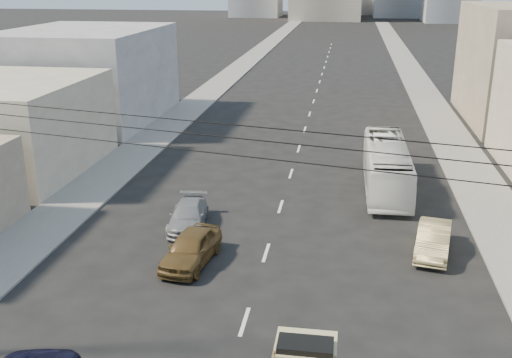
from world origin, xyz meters
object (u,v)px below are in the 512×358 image
(city_bus, at_px, (386,166))
(sedan_grey, at_px, (188,216))
(sedan_tan, at_px, (433,240))
(sedan_brown, at_px, (191,248))

(city_bus, height_order, sedan_grey, city_bus)
(city_bus, xyz_separation_m, sedan_tan, (1.75, -8.91, -0.75))
(sedan_brown, bearing_deg, city_bus, 58.79)
(city_bus, bearing_deg, sedan_brown, -128.97)
(sedan_brown, distance_m, sedan_tan, 11.28)
(sedan_brown, height_order, sedan_tan, sedan_brown)
(sedan_brown, distance_m, sedan_grey, 4.18)
(city_bus, xyz_separation_m, sedan_grey, (-10.40, -7.63, -0.82))
(sedan_tan, xyz_separation_m, sedan_grey, (-12.15, 1.28, -0.06))
(city_bus, relative_size, sedan_grey, 2.39)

